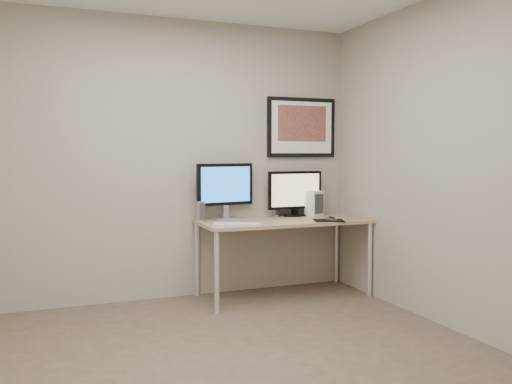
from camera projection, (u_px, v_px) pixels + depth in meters
The scene contains 12 objects.
floor at pixel (230, 360), 3.55m from camera, with size 3.60×3.60×0.00m, color #4C412F.
room at pixel (209, 113), 3.85m from camera, with size 3.60×3.60×3.60m.
desk at pixel (283, 227), 5.12m from camera, with size 1.60×0.70×0.73m.
framed_art at pixel (301, 127), 5.49m from camera, with size 0.75×0.04×0.60m.
monitor_large at pixel (225, 188), 5.14m from camera, with size 0.58×0.23×0.53m.
monitor_tv at pixel (295, 192), 5.39m from camera, with size 0.58×0.14×0.45m.
speaker_left at pixel (201, 211), 5.02m from camera, with size 0.07×0.07×0.19m, color #B0B0B5.
speaker_right at pixel (277, 208), 5.42m from camera, with size 0.07×0.07×0.17m, color #B0B0B5.
keyboard at pixel (237, 224), 4.77m from camera, with size 0.43×0.11×0.01m, color silver.
mousepad at pixel (329, 220), 5.05m from camera, with size 0.28×0.24×0.00m, color black.
mouse at pixel (332, 218), 5.08m from camera, with size 0.05×0.10×0.03m, color black.
fan_unit at pixel (314, 203), 5.44m from camera, with size 0.16×0.12×0.25m, color silver.
Camera 1 is at (-1.12, -3.28, 1.35)m, focal length 38.00 mm.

